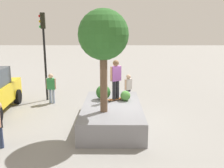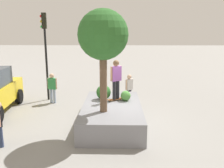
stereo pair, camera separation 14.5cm
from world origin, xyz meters
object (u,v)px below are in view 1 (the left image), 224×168
(planter_ledge, at_px, (112,114))
(plaza_tree, at_px, (103,36))
(skateboard, at_px, (116,99))
(pedestrian_crossing, at_px, (128,87))
(passerby_with_bag, at_px, (51,86))
(traffic_light_corner, at_px, (44,42))
(skateboarder, at_px, (116,77))

(planter_ledge, relative_size, plaza_tree, 1.17)
(skateboard, distance_m, pedestrian_crossing, 2.53)
(skateboard, relative_size, passerby_with_bag, 0.48)
(traffic_light_corner, relative_size, passerby_with_bag, 2.94)
(passerby_with_bag, bearing_deg, planter_ledge, -131.69)
(traffic_light_corner, bearing_deg, skateboard, -127.14)
(passerby_with_bag, bearing_deg, traffic_light_corner, 34.47)
(traffic_light_corner, bearing_deg, pedestrian_crossing, -97.10)
(passerby_with_bag, bearing_deg, skateboard, -123.73)
(plaza_tree, xyz_separation_m, pedestrian_crossing, (3.93, -1.18, -2.81))
(skateboard, height_order, traffic_light_corner, traffic_light_corner)
(planter_ledge, relative_size, pedestrian_crossing, 2.82)
(skateboard, height_order, skateboarder, skateboarder)
(planter_ledge, distance_m, skateboard, 0.82)
(planter_ledge, height_order, skateboarder, skateboarder)
(skateboard, relative_size, pedestrian_crossing, 0.50)
(planter_ledge, distance_m, passerby_with_bag, 4.53)
(skateboarder, bearing_deg, traffic_light_corner, 52.86)
(pedestrian_crossing, bearing_deg, skateboard, 163.66)
(pedestrian_crossing, height_order, passerby_with_bag, passerby_with_bag)
(skateboard, bearing_deg, skateboarder, -165.96)
(planter_ledge, height_order, skateboard, skateboard)
(planter_ledge, bearing_deg, skateboarder, -14.28)
(planter_ledge, height_order, pedestrian_crossing, pedestrian_crossing)
(skateboarder, distance_m, traffic_light_corner, 5.17)
(traffic_light_corner, height_order, passerby_with_bag, traffic_light_corner)
(traffic_light_corner, bearing_deg, planter_ledge, -133.76)
(skateboarder, bearing_deg, pedestrian_crossing, -16.34)
(plaza_tree, relative_size, skateboarder, 2.20)
(traffic_light_corner, bearing_deg, plaza_tree, -142.22)
(pedestrian_crossing, bearing_deg, planter_ledge, 164.09)
(skateboarder, xyz_separation_m, pedestrian_crossing, (2.43, -0.71, -1.01))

